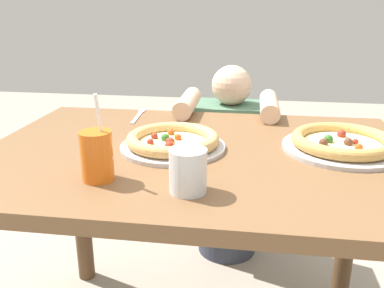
{
  "coord_description": "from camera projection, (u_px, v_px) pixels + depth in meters",
  "views": [
    {
      "loc": [
        0.15,
        -1.12,
        1.16
      ],
      "look_at": [
        -0.01,
        -0.04,
        0.78
      ],
      "focal_mm": 38.85,
      "sensor_mm": 36.0,
      "label": 1
    }
  ],
  "objects": [
    {
      "name": "dining_table",
      "position": [
        197.0,
        185.0,
        1.24
      ],
      "size": [
        1.24,
        0.87,
        0.75
      ],
      "color": "brown",
      "rests_on": "ground"
    },
    {
      "name": "pizza_near",
      "position": [
        173.0,
        142.0,
        1.2
      ],
      "size": [
        0.31,
        0.31,
        0.05
      ],
      "color": "#B7B7BC",
      "rests_on": "dining_table"
    },
    {
      "name": "pizza_far",
      "position": [
        342.0,
        143.0,
        1.19
      ],
      "size": [
        0.34,
        0.34,
        0.05
      ],
      "color": "#B7B7BC",
      "rests_on": "dining_table"
    },
    {
      "name": "drink_cup_colored",
      "position": [
        97.0,
        156.0,
        0.98
      ],
      "size": [
        0.08,
        0.08,
        0.21
      ],
      "color": "orange",
      "rests_on": "dining_table"
    },
    {
      "name": "water_cup_clear",
      "position": [
        188.0,
        170.0,
        0.92
      ],
      "size": [
        0.09,
        0.09,
        0.1
      ],
      "color": "silver",
      "rests_on": "dining_table"
    },
    {
      "name": "fork",
      "position": [
        138.0,
        115.0,
        1.56
      ],
      "size": [
        0.03,
        0.2,
        0.0
      ],
      "color": "silver",
      "rests_on": "dining_table"
    },
    {
      "name": "diner_seated",
      "position": [
        229.0,
        171.0,
        1.91
      ],
      "size": [
        0.38,
        0.51,
        0.9
      ],
      "color": "#333847",
      "rests_on": "ground"
    }
  ]
}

